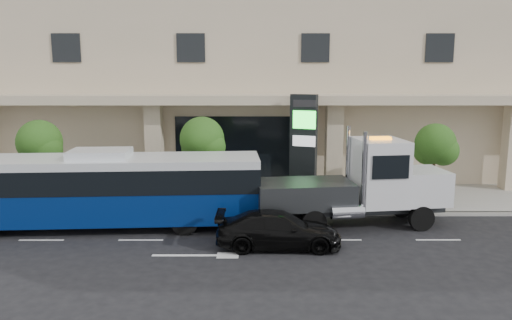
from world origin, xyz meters
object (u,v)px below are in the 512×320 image
at_px(tow_truck, 360,186).
at_px(city_bus, 102,188).
at_px(signage_pylon, 303,146).
at_px(black_sedan, 278,230).

bearing_deg(tow_truck, city_bus, 173.88).
bearing_deg(city_bus, signage_pylon, 22.42).
height_order(city_bus, black_sedan, city_bus).
height_order(city_bus, tow_truck, tow_truck).
bearing_deg(black_sedan, signage_pylon, -12.08).
distance_m(tow_truck, signage_pylon, 4.78).
relative_size(city_bus, signage_pylon, 2.53).
height_order(tow_truck, signage_pylon, signage_pylon).
xyz_separation_m(city_bus, black_sedan, (7.50, -2.49, -1.05)).
distance_m(city_bus, tow_truck, 11.17).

